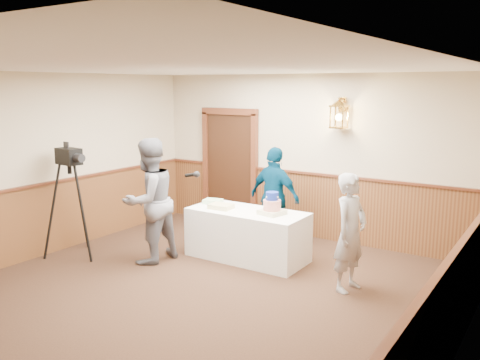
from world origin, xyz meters
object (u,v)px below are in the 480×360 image
object	(u,v)px
sheet_cake_green	(213,201)
interviewer	(149,201)
sheet_cake_yellow	(221,206)
display_table	(247,235)
tiered_cake	(272,206)
assistant_p	(275,197)
tv_camera_rig	(72,208)
baker	(350,233)

from	to	relation	value
sheet_cake_green	interviewer	distance (m)	1.09
sheet_cake_yellow	sheet_cake_green	world-z (taller)	sheet_cake_yellow
display_table	interviewer	distance (m)	1.55
tiered_cake	display_table	bearing A→B (deg)	-178.40
assistant_p	interviewer	bearing A→B (deg)	64.58
display_table	tiered_cake	size ratio (longest dim) A/B	4.70
interviewer	tv_camera_rig	size ratio (longest dim) A/B	1.10
baker	assistant_p	size ratio (longest dim) A/B	0.93
display_table	assistant_p	bearing A→B (deg)	87.60
tiered_cake	sheet_cake_yellow	size ratio (longest dim) A/B	1.13
sheet_cake_yellow	tv_camera_rig	world-z (taller)	tv_camera_rig
sheet_cake_yellow	baker	size ratio (longest dim) A/B	0.22
display_table	tv_camera_rig	size ratio (longest dim) A/B	1.07
interviewer	tv_camera_rig	distance (m)	1.26
sheet_cake_yellow	tiered_cake	bearing A→B (deg)	8.51
display_table	tiered_cake	distance (m)	0.66
assistant_p	tiered_cake	bearing A→B (deg)	126.46
sheet_cake_green	baker	bearing A→B (deg)	-9.34
sheet_cake_yellow	sheet_cake_green	bearing A→B (deg)	145.45
sheet_cake_green	sheet_cake_yellow	bearing A→B (deg)	-34.55
display_table	sheet_cake_green	bearing A→B (deg)	171.72
sheet_cake_yellow	assistant_p	world-z (taller)	assistant_p
sheet_cake_yellow	baker	world-z (taller)	baker
sheet_cake_green	assistant_p	xyz separation A→B (m)	(0.75, 0.68, 0.03)
display_table	tv_camera_rig	xyz separation A→B (m)	(-2.31, -1.36, 0.38)
tv_camera_rig	baker	bearing A→B (deg)	21.60
interviewer	baker	size ratio (longest dim) A/B	1.21
sheet_cake_yellow	sheet_cake_green	distance (m)	0.38
display_table	sheet_cake_yellow	world-z (taller)	sheet_cake_yellow
display_table	tv_camera_rig	world-z (taller)	tv_camera_rig
baker	sheet_cake_green	bearing A→B (deg)	90.72
sheet_cake_yellow	tv_camera_rig	distance (m)	2.28
assistant_p	tv_camera_rig	bearing A→B (deg)	52.33
assistant_p	tv_camera_rig	distance (m)	3.17
tiered_cake	baker	distance (m)	1.36
display_table	interviewer	world-z (taller)	interviewer
assistant_p	sheet_cake_green	bearing A→B (deg)	51.91
tiered_cake	sheet_cake_yellow	xyz separation A→B (m)	(-0.82, -0.12, -0.10)
tiered_cake	interviewer	world-z (taller)	interviewer
tiered_cake	baker	size ratio (longest dim) A/B	0.25
sheet_cake_yellow	tv_camera_rig	size ratio (longest dim) A/B	0.20
tiered_cake	interviewer	xyz separation A→B (m)	(-1.57, -0.90, 0.05)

